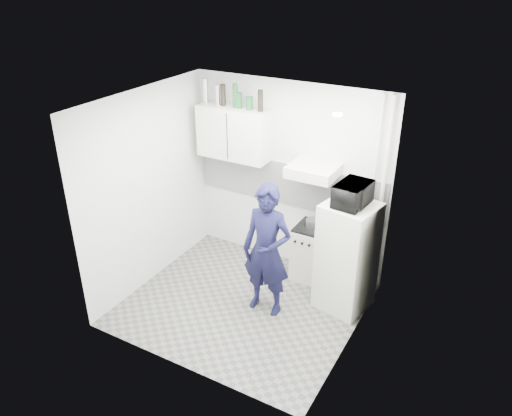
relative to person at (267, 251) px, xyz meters
The scene contains 24 objects.
floor 0.89m from the person, 163.68° to the right, with size 2.80×2.80×0.00m, color #64625B.
ceiling 1.78m from the person, 163.68° to the right, with size 2.80×2.80×0.00m, color white.
wall_back 1.29m from the person, 103.91° to the left, with size 2.80×2.80×0.00m, color silver.
wall_left 1.75m from the person, behind, with size 2.60×2.60×0.00m, color silver.
wall_right 1.21m from the person, ahead, with size 2.60×2.60×0.00m, color silver.
person is the anchor object (origin of this frame).
stove 1.05m from the person, 76.99° to the left, with size 0.47×0.47×0.75m, color silver.
fridge 0.99m from the person, 33.87° to the left, with size 0.59×0.59×1.41m, color silver.
stove_top 0.94m from the person, 76.99° to the left, with size 0.45×0.45×0.03m, color black.
saucepan 0.94m from the person, 77.93° to the left, with size 0.19×0.19×0.10m, color silver.
microwave 1.21m from the person, 33.87° to the left, with size 0.33×0.48×0.27m, color black.
bottle_a 2.34m from the person, 146.16° to the left, with size 0.08×0.08×0.33m, color silver.
bottle_b 2.20m from the person, 142.36° to the left, with size 0.07×0.07×0.27m, color silver.
bottle_c 2.16m from the person, 140.40° to the left, with size 0.07×0.07×0.28m, color black.
bottle_d 2.07m from the person, 135.56° to the left, with size 0.07×0.07×0.31m, color #144C1E.
canister_a 2.01m from the person, 134.04° to the left, with size 0.08×0.08×0.20m, color #144C1E.
canister_b 1.92m from the person, 128.87° to the left, with size 0.09×0.09×0.17m, color #144C1E.
bottle_e 1.90m from the person, 122.84° to the left, with size 0.07×0.07×0.28m, color black.
upper_cabinet 1.75m from the person, 136.36° to the left, with size 1.00×0.35×0.70m, color silver.
range_hood 1.18m from the person, 80.00° to the left, with size 0.60×0.50×0.14m, color silver.
backsplash 1.24m from the person, 104.08° to the left, with size 2.74×0.03×0.60m, color white.
pipe_a 1.55m from the person, 47.02° to the left, with size 0.05×0.05×2.60m, color silver.
pipe_b 1.48m from the person, 50.61° to the left, with size 0.04×0.04×2.60m, color silver.
ceiling_spot_fixture 1.87m from the person, ahead, with size 0.10×0.10×0.02m, color white.
Camera 1 is at (2.64, -4.39, 3.96)m, focal length 35.00 mm.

